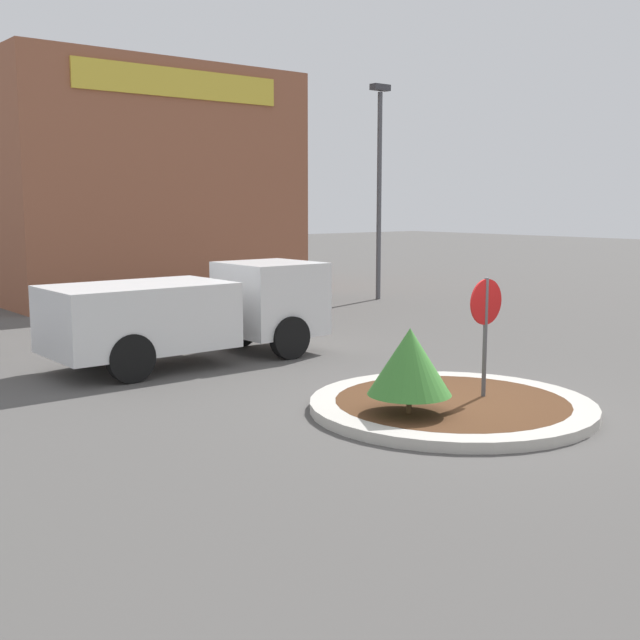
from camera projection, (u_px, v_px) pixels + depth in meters
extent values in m
plane|color=#514F4C|center=(451.00, 411.00, 12.74)|extent=(120.00, 120.00, 0.00)
cylinder|color=#BCB7AD|center=(451.00, 406.00, 12.73)|extent=(4.52, 4.52, 0.16)
cylinder|color=#4C2D19|center=(451.00, 406.00, 12.73)|extent=(3.71, 3.71, 0.16)
cylinder|color=#4C4C51|center=(485.00, 343.00, 12.90)|extent=(0.07, 0.07, 2.10)
cylinder|color=#B71414|center=(486.00, 302.00, 12.80)|extent=(0.74, 0.03, 0.74)
cylinder|color=brown|center=(409.00, 404.00, 11.94)|extent=(0.08, 0.08, 0.29)
cone|color=#3D7F33|center=(410.00, 361.00, 11.85)|extent=(1.26, 1.26, 1.00)
cube|color=silver|center=(270.00, 298.00, 17.67)|extent=(1.88, 2.00, 1.58)
cube|color=silver|center=(138.00, 317.00, 15.73)|extent=(3.52, 2.11, 1.30)
cube|color=black|center=(294.00, 284.00, 18.04)|extent=(0.04, 1.79, 0.55)
cylinder|color=black|center=(240.00, 327.00, 18.42)|extent=(0.92, 0.23, 0.92)
cylinder|color=black|center=(290.00, 338.00, 16.93)|extent=(0.92, 0.23, 0.92)
cylinder|color=black|center=(88.00, 344.00, 16.16)|extent=(0.92, 0.23, 0.92)
cylinder|color=black|center=(131.00, 358.00, 14.67)|extent=(0.92, 0.23, 0.92)
cube|color=#93563D|center=(140.00, 184.00, 28.18)|extent=(10.28, 6.00, 7.85)
cube|color=gold|center=(181.00, 83.00, 25.39)|extent=(7.20, 0.08, 0.90)
cylinder|color=#4C4C51|center=(379.00, 197.00, 27.12)|extent=(0.16, 0.16, 6.94)
cube|color=#38383D|center=(380.00, 87.00, 26.60)|extent=(0.70, 0.30, 0.20)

